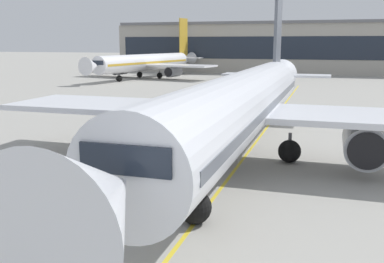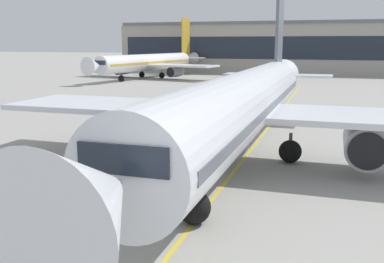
{
  "view_description": "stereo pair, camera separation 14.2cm",
  "coord_description": "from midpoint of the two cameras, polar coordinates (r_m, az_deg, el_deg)",
  "views": [
    {
      "loc": [
        8.74,
        -8.93,
        7.67
      ],
      "look_at": [
        2.09,
        12.51,
        3.13
      ],
      "focal_mm": 41.31,
      "sensor_mm": 36.0,
      "label": 1
    },
    {
      "loc": [
        8.87,
        -8.89,
        7.67
      ],
      "look_at": [
        2.09,
        12.51,
        3.13
      ],
      "focal_mm": 41.31,
      "sensor_mm": 36.0,
      "label": 2
    }
  ],
  "objects": [
    {
      "name": "parked_airplane",
      "position": [
        28.29,
        6.84,
        3.51
      ],
      "size": [
        32.29,
        42.53,
        14.39
      ],
      "color": "silver",
      "rests_on": "ground"
    },
    {
      "name": "ground_crew_by_carts",
      "position": [
        23.84,
        -9.49,
        -4.98
      ],
      "size": [
        0.49,
        0.41,
        1.74
      ],
      "color": "#333847",
      "rests_on": "ground"
    },
    {
      "name": "belt_loader",
      "position": [
        24.08,
        -6.33,
        -5.0
      ],
      "size": [
        5.3,
        3.25,
        3.16
      ],
      "color": "#A3A8B2",
      "rests_on": "ground"
    },
    {
      "name": "safety_cone_wingtip",
      "position": [
        27.47,
        -10.24,
        -4.14
      ],
      "size": [
        0.7,
        0.7,
        0.78
      ],
      "color": "black",
      "rests_on": "ground"
    },
    {
      "name": "apron_guidance_line_lead_in",
      "position": [
        28.36,
        6.24,
        -4.31
      ],
      "size": [
        0.2,
        110.0,
        0.01
      ],
      "color": "yellow",
      "rests_on": "ground"
    },
    {
      "name": "baggage_cart_lead",
      "position": [
        23.02,
        -14.68,
        -5.79
      ],
      "size": [
        2.81,
        2.26,
        1.91
      ],
      "color": "#515156",
      "rests_on": "ground"
    },
    {
      "name": "ground_crew_by_loader",
      "position": [
        21.93,
        -14.75,
        -6.66
      ],
      "size": [
        0.48,
        0.42,
        1.74
      ],
      "color": "#333847",
      "rests_on": "ground"
    },
    {
      "name": "safety_cone_nose_mark",
      "position": [
        28.2,
        -7.47,
        -3.81
      ],
      "size": [
        0.55,
        0.55,
        0.63
      ],
      "color": "black",
      "rests_on": "ground"
    },
    {
      "name": "safety_cone_engine_keepout",
      "position": [
        25.93,
        -8.29,
        -5.12
      ],
      "size": [
        0.61,
        0.61,
        0.69
      ],
      "color": "black",
      "rests_on": "ground"
    },
    {
      "name": "terminal_building",
      "position": [
        118.1,
        20.23,
        10.11
      ],
      "size": [
        119.07,
        16.17,
        12.82
      ],
      "color": "#A8A399",
      "rests_on": "ground"
    },
    {
      "name": "distant_airplane",
      "position": [
        97.34,
        -5.48,
        8.85
      ],
      "size": [
        31.44,
        39.99,
        13.45
      ],
      "color": "white",
      "rests_on": "ground"
    },
    {
      "name": "baggage_cart_second",
      "position": [
        23.47,
        -21.44,
        -5.89
      ],
      "size": [
        2.81,
        2.26,
        1.91
      ],
      "color": "#515156",
      "rests_on": "ground"
    }
  ]
}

